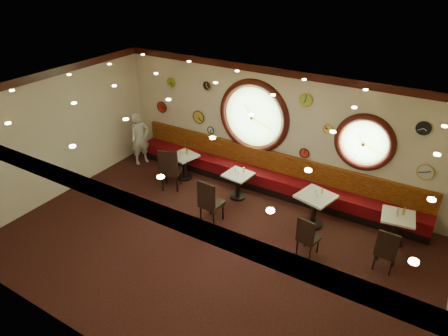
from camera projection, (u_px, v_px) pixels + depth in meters
floor at (211, 246)px, 8.58m from camera, size 9.00×6.00×0.00m
ceiling at (209, 105)px, 7.04m from camera, size 9.00×6.00×0.02m
wall_back at (275, 130)px, 10.06m from camera, size 9.00×0.02×3.20m
wall_front at (93, 277)px, 5.56m from camera, size 9.00×0.02×3.20m
wall_left at (57, 134)px, 9.85m from camera, size 0.02×6.00×3.20m
molding_back at (278, 71)px, 9.30m from camera, size 9.00×0.10×0.18m
molding_front at (77, 182)px, 4.87m from camera, size 9.00×0.10×0.18m
molding_left at (46, 74)px, 9.10m from camera, size 0.10×6.00×0.18m
banquette_base at (267, 186)px, 10.57m from camera, size 8.00×0.55×0.20m
banquette_seat at (267, 178)px, 10.45m from camera, size 8.00×0.55×0.30m
banquette_back at (272, 161)px, 10.43m from camera, size 8.00×0.10×0.55m
porthole_left_glass at (254, 117)px, 10.21m from camera, size 1.66×0.02×1.66m
porthole_left_frame at (254, 117)px, 10.20m from camera, size 1.98×0.18×1.98m
porthole_left_ring at (253, 117)px, 10.18m from camera, size 1.61×0.03×1.61m
porthole_right_glass at (364, 142)px, 8.96m from camera, size 1.10×0.02×1.10m
porthole_right_frame at (364, 143)px, 8.95m from camera, size 1.38×0.18×1.38m
porthole_right_ring at (364, 143)px, 8.93m from camera, size 1.09×0.03×1.09m
wall_clock_0 at (171, 82)px, 11.12m from camera, size 0.26×0.03×0.26m
wall_clock_1 at (211, 130)px, 11.09m from camera, size 0.20×0.03×0.20m
wall_clock_2 at (424, 128)px, 8.15m from camera, size 0.28×0.03×0.28m
wall_clock_3 at (426, 172)px, 8.49m from camera, size 0.34×0.03×0.34m
wall_clock_4 at (199, 117)px, 11.12m from camera, size 0.36×0.03×0.36m
wall_clock_5 at (306, 100)px, 9.23m from camera, size 0.30×0.03×0.30m
wall_clock_6 at (207, 86)px, 10.53m from camera, size 0.24×0.03×0.24m
wall_clock_7 at (328, 129)px, 9.25m from camera, size 0.22×0.03×0.22m
wall_clock_8 at (162, 107)px, 11.69m from camera, size 0.32×0.03×0.32m
wall_clock_9 at (305, 153)px, 9.84m from camera, size 0.24×0.03×0.24m
table_a at (184, 164)px, 10.94m from camera, size 0.78×0.78×0.72m
table_b at (238, 183)px, 10.07m from camera, size 0.69×0.69×0.69m
table_c at (315, 207)px, 9.01m from camera, size 0.89×0.89×0.81m
table_d at (396, 226)px, 8.45m from camera, size 0.75×0.75×0.73m
chair_a at (170, 167)px, 10.29m from camera, size 0.65×0.65×0.74m
chair_b at (209, 199)px, 9.03m from camera, size 0.49×0.49×0.69m
chair_c at (307, 235)px, 8.08m from camera, size 0.46×0.46×0.58m
chair_d at (387, 248)px, 7.68m from camera, size 0.42×0.42×0.60m
condiment_a_salt at (181, 152)px, 10.84m from camera, size 0.03×0.03×0.09m
condiment_b_salt at (235, 170)px, 10.01m from camera, size 0.04×0.04×0.11m
condiment_c_salt at (316, 192)px, 8.89m from camera, size 0.03×0.03×0.09m
condiment_d_salt at (398, 211)px, 8.39m from camera, size 0.04×0.04×0.10m
condiment_a_pepper at (182, 154)px, 10.76m from camera, size 0.04×0.04×0.10m
condiment_b_pepper at (238, 172)px, 9.91m from camera, size 0.03×0.03×0.10m
condiment_c_pepper at (317, 196)px, 8.75m from camera, size 0.03×0.03×0.09m
condiment_d_pepper at (397, 215)px, 8.28m from camera, size 0.03×0.03×0.09m
condiment_a_bottle at (187, 152)px, 10.83m from camera, size 0.04×0.04×0.14m
condiment_b_bottle at (244, 170)px, 9.96m from camera, size 0.05×0.05×0.15m
condiment_c_bottle at (322, 191)px, 8.90m from camera, size 0.04×0.04×0.14m
condiment_d_bottle at (404, 211)px, 8.32m from camera, size 0.05×0.05×0.17m
waiter at (140, 139)px, 11.60m from camera, size 0.56×0.66×1.55m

